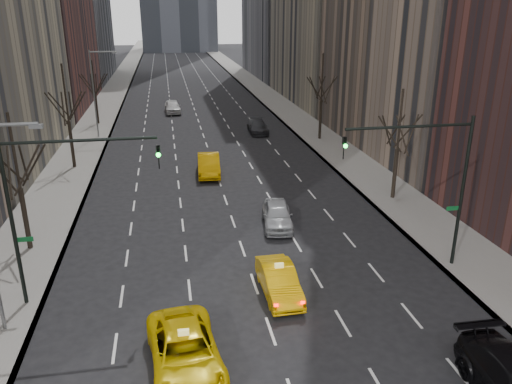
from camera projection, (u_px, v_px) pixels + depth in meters
sidewalk_left at (110, 99)px, 76.64m from camera, size 4.50×320.00×0.15m
sidewalk_right at (266, 95)px, 80.73m from camera, size 4.50×320.00×0.15m
tree_lw_b at (20, 189)px, 27.37m from camera, size 3.36×3.50×7.82m
tree_lw_c at (69, 123)px, 42.05m from camera, size 3.36×3.50×8.74m
tree_lw_d at (95, 95)px, 58.85m from camera, size 3.36×3.50×7.36m
tree_rw_b at (397, 150)px, 35.08m from camera, size 3.36×3.50×7.82m
tree_rw_c at (321, 102)px, 51.60m from camera, size 3.36×3.50×8.74m
traffic_mast_left at (49, 193)px, 21.70m from camera, size 6.69×0.39×8.00m
traffic_mast_right at (435, 170)px, 24.74m from camera, size 6.69×0.39×8.00m
streetlight_far at (97, 85)px, 51.87m from camera, size 2.83×0.22×9.00m
taxi_suv at (185, 352)px, 18.88m from camera, size 3.12×5.83×1.56m
taxi_sedan at (279, 281)px, 23.96m from camera, size 1.61×4.42×1.45m
silver_sedan_ahead at (277, 215)px, 31.56m from camera, size 2.41×4.70×1.53m
far_taxi at (209, 165)px, 41.53m from camera, size 2.08×5.20×1.68m
far_suv_grey at (258, 126)px, 55.76m from camera, size 2.24×5.01×1.43m
far_car_white at (172, 107)px, 66.45m from camera, size 2.25×5.06×1.69m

